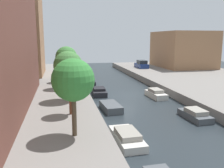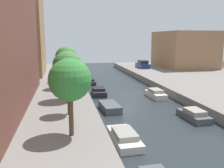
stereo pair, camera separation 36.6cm
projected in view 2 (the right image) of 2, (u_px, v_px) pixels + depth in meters
The scene contains 15 objects.
ground_plane at pixel (126, 95), 31.30m from camera, with size 84.00×84.00×0.00m, color #232B30.
quay_left at pixel (1, 97), 28.33m from camera, with size 20.00×64.00×1.00m, color gray.
low_block_right at pixel (184, 49), 53.08m from camera, with size 10.00×13.15×7.61m, color #9E704C.
street_tree_0 at pixel (70, 80), 15.11m from camera, with size 2.69×2.69×4.96m.
street_tree_1 at pixel (68, 75), 19.65m from camera, with size 1.96×1.96×4.29m.
street_tree_2 at pixel (67, 66), 24.22m from camera, with size 2.88×2.88×4.93m.
street_tree_3 at pixel (66, 57), 30.23m from camera, with size 2.67×2.67×5.19m.
street_tree_4 at pixel (66, 57), 34.70m from camera, with size 2.48×2.48×4.80m.
parked_car at pixel (143, 65), 51.84m from camera, with size 1.90×4.67×1.63m.
moored_boat_left_1 at pixel (124, 137), 17.03m from camera, with size 1.76×4.27×0.88m.
moored_boat_left_2 at pixel (110, 107), 24.61m from camera, with size 1.85×3.63×0.69m.
moored_boat_left_3 at pixel (99, 92), 31.40m from camera, with size 1.87×3.82×0.95m.
moored_boat_left_4 at pixel (89, 81), 39.37m from camera, with size 1.74×4.63×0.81m.
moored_boat_right_1 at pixel (194, 115), 21.87m from camera, with size 1.71×3.62×0.95m.
moored_boat_right_2 at pixel (156, 94), 29.91m from camera, with size 1.68×3.78×1.05m.
Camera 2 is at (-7.73, -29.57, 7.14)m, focal length 39.26 mm.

